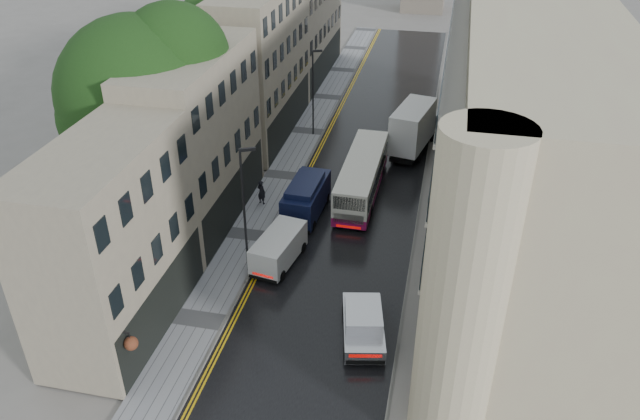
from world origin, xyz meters
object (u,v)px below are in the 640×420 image
at_px(lamp_post_near, 244,213).
at_px(cream_bus, 339,195).
at_px(white_lorry, 395,133).
at_px(pedestrian, 261,192).
at_px(tree_near, 142,121).
at_px(white_van, 254,260).
at_px(lamp_post_far, 313,94).
at_px(tree_far, 221,67).
at_px(navy_van, 284,208).
at_px(silver_hatchback, 346,345).

bearing_deg(lamp_post_near, cream_bus, 38.12).
height_order(white_lorry, pedestrian, white_lorry).
relative_size(tree_near, cream_bus, 1.37).
xyz_separation_m(white_van, lamp_post_far, (-0.98, 19.77, 2.71)).
height_order(tree_near, pedestrian, tree_near).
xyz_separation_m(tree_far, navy_van, (8.26, -12.15, -4.88)).
bearing_deg(white_van, lamp_post_far, 102.39).
bearing_deg(silver_hatchback, lamp_post_far, 94.65).
distance_m(tree_far, lamp_post_far, 7.69).
height_order(white_lorry, silver_hatchback, white_lorry).
distance_m(navy_van, lamp_post_near, 5.98).
bearing_deg(tree_far, white_lorry, -1.47).
distance_m(navy_van, pedestrian, 3.23).
distance_m(white_van, navy_van, 5.41).
height_order(tree_far, pedestrian, tree_far).
relative_size(tree_far, lamp_post_near, 1.59).
xyz_separation_m(silver_hatchback, lamp_post_near, (-6.81, 5.71, 3.16)).
bearing_deg(cream_bus, silver_hatchback, -77.39).
distance_m(tree_far, white_lorry, 14.73).
bearing_deg(silver_hatchback, white_lorry, 78.94).
distance_m(white_lorry, white_van, 18.29).
height_order(tree_near, white_lorry, tree_near).
bearing_deg(white_lorry, silver_hatchback, -77.77).
relative_size(cream_bus, pedestrian, 5.78).
xyz_separation_m(white_van, navy_van, (0.36, 5.39, 0.34)).
height_order(cream_bus, navy_van, cream_bus).
bearing_deg(white_van, tree_far, 123.80).
bearing_deg(lamp_post_far, tree_far, 177.51).
xyz_separation_m(tree_near, navy_van, (8.56, 0.85, -5.59)).
distance_m(tree_far, pedestrian, 12.68).
bearing_deg(navy_van, lamp_post_far, 98.03).
height_order(tree_far, cream_bus, tree_far).
height_order(tree_far, white_van, tree_far).
bearing_deg(white_lorry, navy_van, -104.64).
height_order(silver_hatchback, lamp_post_far, lamp_post_far).
height_order(white_van, lamp_post_near, lamp_post_near).
bearing_deg(tree_near, navy_van, 5.65).
height_order(tree_far, lamp_post_near, tree_far).
bearing_deg(white_van, white_lorry, 79.69).
height_order(cream_bus, lamp_post_near, lamp_post_near).
relative_size(white_van, pedestrian, 2.49).
relative_size(tree_near, white_van, 3.18).
bearing_deg(white_van, lamp_post_near, 176.96).
height_order(navy_van, lamp_post_far, lamp_post_far).
bearing_deg(silver_hatchback, pedestrian, 110.32).
bearing_deg(white_van, navy_van, 95.70).
relative_size(white_van, lamp_post_far, 0.61).
relative_size(silver_hatchback, lamp_post_near, 0.58).
distance_m(tree_far, cream_bus, 15.81).
relative_size(white_lorry, lamp_post_far, 1.05).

